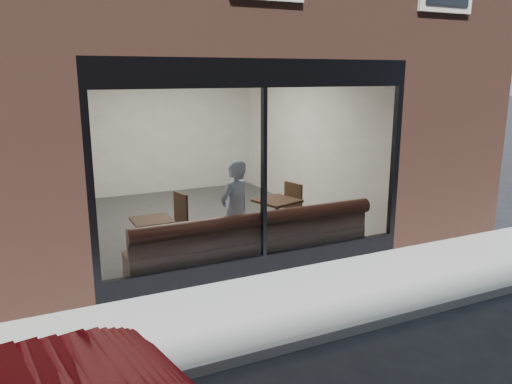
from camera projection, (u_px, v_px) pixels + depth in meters
name	position (u px, v px, depth m)	size (l,w,h in m)	color
ground	(340.00, 334.00, 5.88)	(120.00, 120.00, 0.00)	black
sidewalk_near	(298.00, 300.00, 6.76)	(40.00, 2.00, 0.01)	gray
kerb_near	(343.00, 331.00, 5.82)	(40.00, 0.10, 0.12)	gray
host_building_pier_right	(289.00, 124.00, 14.11)	(2.50, 12.00, 3.20)	brown
host_building_backfill	(133.00, 121.00, 15.17)	(5.00, 6.00, 3.20)	brown
cafe_floor	(200.00, 222.00, 10.27)	(6.00, 6.00, 0.00)	#2D2D30
cafe_ceiling	(196.00, 63.00, 9.53)	(6.00, 6.00, 0.00)	white
cafe_wall_back	(159.00, 131.00, 12.53)	(5.00, 5.00, 0.00)	silver
cafe_wall_left	(65.00, 154.00, 8.86)	(6.00, 6.00, 0.00)	silver
cafe_wall_right	(306.00, 139.00, 10.94)	(6.00, 6.00, 0.00)	silver
storefront_kick	(264.00, 264.00, 7.65)	(5.00, 0.10, 0.30)	black
storefront_header	(264.00, 73.00, 6.99)	(5.00, 0.10, 0.40)	black
storefront_mullion	(264.00, 174.00, 7.32)	(0.06, 0.10, 2.50)	black
storefront_glass	(265.00, 175.00, 7.30)	(4.80, 4.80, 0.00)	white
banquette	(252.00, 251.00, 7.98)	(4.00, 0.55, 0.45)	black
person	(235.00, 212.00, 7.94)	(0.62, 0.40, 1.69)	#A6BFE3
cafe_table_left	(152.00, 220.00, 7.85)	(0.61, 0.61, 0.04)	black
cafe_table_right	(277.00, 201.00, 9.06)	(0.68, 0.68, 0.04)	black
cafe_chair_left	(172.00, 233.00, 8.81)	(0.44, 0.44, 0.04)	black
cafe_chair_right	(286.00, 220.00, 9.60)	(0.46, 0.46, 0.04)	black
wall_poster	(75.00, 168.00, 7.86)	(0.02, 0.64, 0.86)	white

